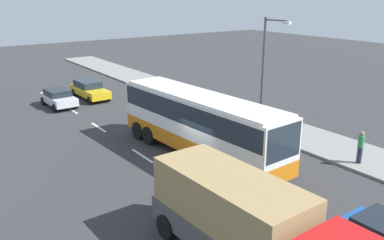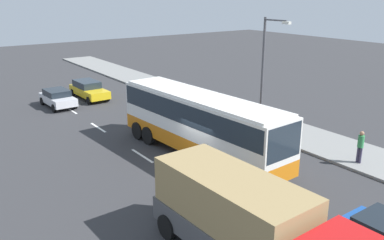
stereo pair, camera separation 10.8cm
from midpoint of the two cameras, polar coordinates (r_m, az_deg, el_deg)
name	(u,v)px [view 2 (the right image)]	position (r m, az deg, el deg)	size (l,w,h in m)	color
ground_plane	(200,168)	(21.67, 0.97, -6.70)	(120.00, 120.00, 0.00)	#333335
sidewalk_curb	(302,136)	(26.99, 15.10, -2.18)	(80.00, 4.00, 0.15)	gray
lane_centreline	(258,230)	(16.63, 9.07, -15.00)	(46.96, 0.16, 0.01)	white
coach_bus	(200,119)	(22.38, 0.96, 0.15)	(11.81, 3.22, 3.57)	orange
cargo_truck	(250,225)	(13.76, 7.96, -14.31)	(8.34, 2.88, 3.03)	red
car_silver_hatch	(58,98)	(34.62, -18.41, 2.99)	(4.08, 2.01, 1.39)	silver
car_yellow_taxi	(89,89)	(36.62, -14.36, 4.18)	(4.81, 2.00, 1.51)	gold
pedestrian_near_curb	(361,145)	(23.29, 22.42, -3.20)	(0.32, 0.32, 1.78)	#38334C
street_lamp	(265,68)	(25.79, 10.09, 7.13)	(2.02, 0.24, 7.31)	#47474C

